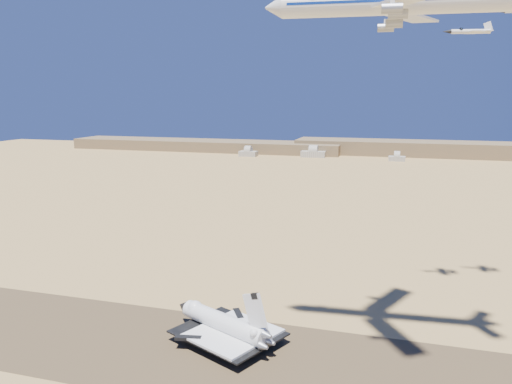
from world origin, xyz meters
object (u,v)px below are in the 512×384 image
(crew_c, at_px, (233,357))
(chase_jet_c, at_px, (470,31))
(shuttle, at_px, (223,325))
(crew_b, at_px, (234,350))
(carrier_747, at_px, (395,3))
(crew_a, at_px, (240,357))

(crew_c, height_order, chase_jet_c, chase_jet_c)
(crew_c, xyz_separation_m, chase_jet_c, (62.88, 61.99, 95.03))
(shuttle, bearing_deg, crew_b, -23.86)
(shuttle, xyz_separation_m, carrier_747, (46.68, -1.15, 92.03))
(crew_a, height_order, crew_b, crew_b)
(crew_a, relative_size, crew_b, 0.98)
(crew_a, relative_size, crew_c, 0.99)
(carrier_747, relative_size, crew_c, 41.52)
(carrier_747, xyz_separation_m, crew_b, (-40.97, -5.31, -96.34))
(crew_b, bearing_deg, carrier_747, -121.43)
(shuttle, relative_size, crew_b, 23.03)
(carrier_747, relative_size, crew_b, 41.43)
(chase_jet_c, bearing_deg, crew_a, -146.85)
(crew_a, bearing_deg, chase_jet_c, -67.26)
(crew_a, height_order, crew_c, crew_c)
(carrier_747, bearing_deg, crew_b, -177.01)
(shuttle, xyz_separation_m, crew_c, (6.84, -10.53, -4.31))
(carrier_747, xyz_separation_m, crew_c, (-39.84, -9.38, -96.34))
(crew_b, bearing_deg, chase_jet_c, -86.67)
(shuttle, distance_m, crew_b, 9.64)
(crew_c, relative_size, chase_jet_c, 0.11)
(crew_b, height_order, chase_jet_c, chase_jet_c)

